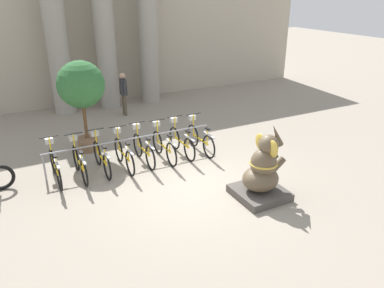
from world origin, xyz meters
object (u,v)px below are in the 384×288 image
at_px(bicycle_3, 124,154).
at_px(bicycle_5, 164,146).
at_px(bicycle_1, 79,162).
at_px(bicycle_6, 181,141).
at_px(person_pedestrian, 123,90).
at_px(bicycle_4, 143,149).
at_px(elephant_statue, 262,173).
at_px(bicycle_2, 101,157).
at_px(bicycle_7, 200,138).
at_px(bicycle_0, 55,166).
at_px(potted_tree, 81,88).

distance_m(bicycle_3, bicycle_5, 1.19).
bearing_deg(bicycle_1, bicycle_6, 1.52).
xyz_separation_m(bicycle_5, person_pedestrian, (0.27, 4.45, 0.57)).
bearing_deg(person_pedestrian, bicycle_3, -108.21).
relative_size(bicycle_4, elephant_statue, 0.94).
distance_m(bicycle_1, bicycle_4, 1.79).
xyz_separation_m(bicycle_2, bicycle_7, (2.98, -0.05, 0.00)).
bearing_deg(bicycle_7, bicycle_1, -179.76).
bearing_deg(bicycle_4, bicycle_6, 0.22).
bearing_deg(person_pedestrian, bicycle_6, -85.82).
relative_size(bicycle_0, bicycle_1, 1.00).
bearing_deg(elephant_statue, bicycle_7, 90.59).
height_order(bicycle_5, person_pedestrian, person_pedestrian).
bearing_deg(bicycle_7, bicycle_5, -179.71).
relative_size(bicycle_0, bicycle_2, 1.00).
bearing_deg(bicycle_1, bicycle_4, 2.39).
height_order(bicycle_4, bicycle_5, same).
xyz_separation_m(bicycle_7, potted_tree, (-2.99, 1.68, 1.52)).
xyz_separation_m(bicycle_7, person_pedestrian, (-0.92, 4.44, 0.57)).
xyz_separation_m(bicycle_0, bicycle_7, (4.17, -0.05, 0.00)).
height_order(bicycle_4, potted_tree, potted_tree).
bearing_deg(person_pedestrian, elephant_statue, -82.74).
distance_m(bicycle_0, bicycle_3, 1.79).
bearing_deg(bicycle_6, person_pedestrian, 94.18).
xyz_separation_m(bicycle_0, bicycle_4, (2.38, 0.01, 0.00)).
bearing_deg(bicycle_1, bicycle_2, 5.96).
distance_m(bicycle_6, potted_tree, 3.26).
distance_m(bicycle_0, elephant_statue, 5.18).
xyz_separation_m(bicycle_0, elephant_statue, (4.20, -3.03, 0.19)).
bearing_deg(bicycle_3, bicycle_7, 0.30).
relative_size(bicycle_4, bicycle_6, 1.00).
xyz_separation_m(bicycle_4, bicycle_7, (1.79, -0.06, 0.00)).
bearing_deg(elephant_statue, bicycle_0, 144.15).
relative_size(bicycle_0, bicycle_5, 1.00).
bearing_deg(bicycle_5, bicycle_4, 173.72).
bearing_deg(bicycle_4, bicycle_5, -6.28).
bearing_deg(person_pedestrian, bicycle_4, -101.23).
xyz_separation_m(elephant_statue, potted_tree, (-3.02, 4.66, 1.33)).
xyz_separation_m(bicycle_6, bicycle_7, (0.60, -0.06, 0.00)).
distance_m(bicycle_4, elephant_statue, 3.55).
bearing_deg(bicycle_0, bicycle_5, -1.04).
relative_size(bicycle_0, potted_tree, 0.62).
height_order(bicycle_3, elephant_statue, elephant_statue).
relative_size(bicycle_3, bicycle_5, 1.00).
distance_m(bicycle_2, bicycle_7, 2.98).
distance_m(bicycle_3, bicycle_6, 1.79).
height_order(bicycle_1, bicycle_6, same).
distance_m(bicycle_2, bicycle_6, 2.38).
bearing_deg(bicycle_1, bicycle_5, 0.21).
xyz_separation_m(bicycle_1, bicycle_5, (2.38, 0.01, 0.00)).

